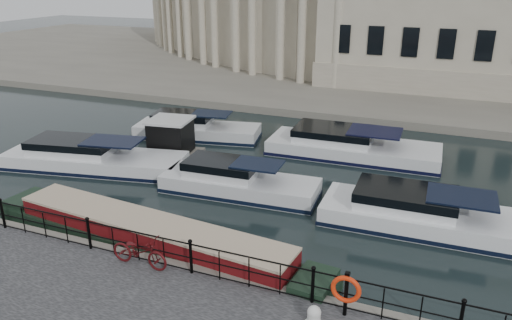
{
  "coord_description": "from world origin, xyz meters",
  "views": [
    {
      "loc": [
        7.06,
        -14.13,
        9.62
      ],
      "look_at": [
        0.5,
        2.0,
        3.0
      ],
      "focal_mm": 35.0,
      "sensor_mm": 36.0,
      "label": 1
    }
  ],
  "objects_px": {
    "bicycle": "(139,251)",
    "mooring_bollard": "(314,316)",
    "narrowboat": "(150,241)",
    "harbour_hut": "(171,139)",
    "life_ring_post": "(346,290)"
  },
  "relations": [
    {
      "from": "bicycle",
      "to": "mooring_bollard",
      "type": "relative_size",
      "value": 3.63
    },
    {
      "from": "narrowboat",
      "to": "harbour_hut",
      "type": "distance_m",
      "value": 10.03
    },
    {
      "from": "life_ring_post",
      "to": "narrowboat",
      "type": "xyz_separation_m",
      "value": [
        -7.59,
        1.77,
        -1.05
      ]
    },
    {
      "from": "mooring_bollard",
      "to": "harbour_hut",
      "type": "height_order",
      "value": "harbour_hut"
    },
    {
      "from": "bicycle",
      "to": "narrowboat",
      "type": "bearing_deg",
      "value": 26.28
    },
    {
      "from": "bicycle",
      "to": "harbour_hut",
      "type": "height_order",
      "value": "harbour_hut"
    },
    {
      "from": "narrowboat",
      "to": "bicycle",
      "type": "bearing_deg",
      "value": -59.63
    },
    {
      "from": "bicycle",
      "to": "harbour_hut",
      "type": "relative_size",
      "value": 0.62
    },
    {
      "from": "bicycle",
      "to": "life_ring_post",
      "type": "relative_size",
      "value": 1.49
    },
    {
      "from": "bicycle",
      "to": "narrowboat",
      "type": "relative_size",
      "value": 0.15
    },
    {
      "from": "bicycle",
      "to": "mooring_bollard",
      "type": "xyz_separation_m",
      "value": [
        6.07,
        -0.65,
        -0.28
      ]
    },
    {
      "from": "mooring_bollard",
      "to": "life_ring_post",
      "type": "distance_m",
      "value": 1.12
    },
    {
      "from": "narrowboat",
      "to": "harbour_hut",
      "type": "height_order",
      "value": "harbour_hut"
    },
    {
      "from": "life_ring_post",
      "to": "harbour_hut",
      "type": "relative_size",
      "value": 0.42
    },
    {
      "from": "bicycle",
      "to": "mooring_bollard",
      "type": "height_order",
      "value": "bicycle"
    }
  ]
}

